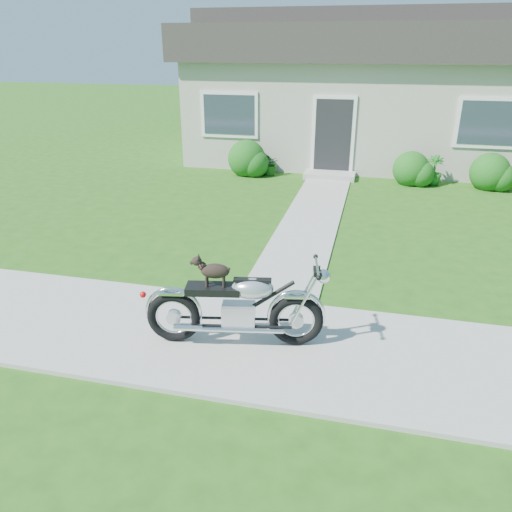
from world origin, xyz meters
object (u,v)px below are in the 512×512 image
at_px(house, 392,89).
at_px(motorcycle_with_dog, 238,307).
at_px(potted_plant_left, 270,164).
at_px(potted_plant_right, 434,170).

height_order(house, motorcycle_with_dog, house).
distance_m(potted_plant_left, motorcycle_with_dog, 8.78).
height_order(house, potted_plant_right, house).
xyz_separation_m(house, potted_plant_right, (1.24, -3.44, -1.77)).
bearing_deg(potted_plant_right, house, 109.78).
distance_m(house, potted_plant_left, 5.04).
distance_m(potted_plant_right, motorcycle_with_dog, 9.15).
relative_size(potted_plant_right, motorcycle_with_dog, 0.35).
xyz_separation_m(house, motorcycle_with_dog, (-1.73, -12.10, -1.61)).
height_order(potted_plant_right, motorcycle_with_dog, motorcycle_with_dog).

